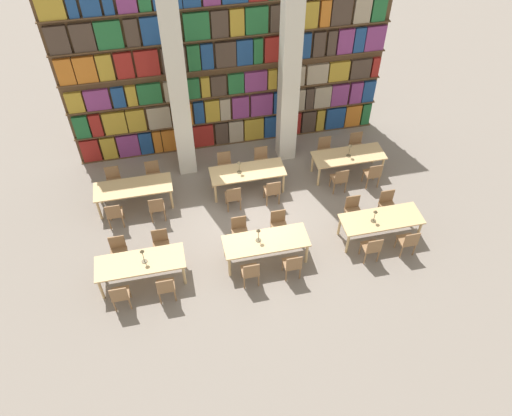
{
  "coord_description": "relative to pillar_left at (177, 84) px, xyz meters",
  "views": [
    {
      "loc": [
        -2.0,
        -9.26,
        10.27
      ],
      "look_at": [
        0.0,
        -0.14,
        0.66
      ],
      "focal_mm": 35.0,
      "sensor_mm": 36.0,
      "label": 1
    }
  ],
  "objects": [
    {
      "name": "chair_11",
      "position": [
        5.17,
        -3.24,
        -2.52
      ],
      "size": [
        0.42,
        0.4,
        0.88
      ],
      "rotation": [
        0.0,
        0.0,
        3.14
      ],
      "color": "olive",
      "rests_on": "ground_plane"
    },
    {
      "name": "chair_18",
      "position": [
        2.2,
        -2.03,
        -2.52
      ],
      "size": [
        0.42,
        0.4,
        0.88
      ],
      "color": "olive",
      "rests_on": "ground_plane"
    },
    {
      "name": "reading_table_3",
      "position": [
        -1.63,
        -1.31,
        -2.35
      ],
      "size": [
        2.16,
        0.8,
        0.73
      ],
      "color": "tan",
      "rests_on": "ground_plane"
    },
    {
      "name": "pillar_left",
      "position": [
        0.0,
        0.0,
        0.0
      ],
      "size": [
        0.52,
        0.52,
        6.0
      ],
      "color": "silver",
      "rests_on": "ground_plane"
    },
    {
      "name": "chair_23",
      "position": [
        5.25,
        -0.6,
        -2.52
      ],
      "size": [
        0.42,
        0.4,
        0.88
      ],
      "rotation": [
        0.0,
        0.0,
        3.14
      ],
      "color": "olive",
      "rests_on": "ground_plane"
    },
    {
      "name": "chair_16",
      "position": [
        1.08,
        -2.03,
        -2.52
      ],
      "size": [
        0.42,
        0.4,
        0.88
      ],
      "color": "olive",
      "rests_on": "ground_plane"
    },
    {
      "name": "desk_lamp_3",
      "position": [
        1.39,
        -1.35,
        -1.99
      ],
      "size": [
        0.14,
        0.14,
        0.42
      ],
      "color": "brown",
      "rests_on": "reading_table_4"
    },
    {
      "name": "chair_12",
      "position": [
        -2.19,
        -1.99,
        -2.52
      ],
      "size": [
        0.42,
        0.4,
        0.88
      ],
      "color": "olive",
      "rests_on": "ground_plane"
    },
    {
      "name": "chair_5",
      "position": [
        1.01,
        -3.33,
        -2.52
      ],
      "size": [
        0.42,
        0.4,
        0.88
      ],
      "rotation": [
        0.0,
        0.0,
        3.14
      ],
      "color": "olive",
      "rests_on": "ground_plane"
    },
    {
      "name": "chair_7",
      "position": [
        2.07,
        -3.33,
        -2.52
      ],
      "size": [
        0.42,
        0.4,
        0.88
      ],
      "rotation": [
        0.0,
        0.0,
        3.14
      ],
      "color": "olive",
      "rests_on": "ground_plane"
    },
    {
      "name": "desk_lamp_0",
      "position": [
        -1.47,
        -4.04,
        -1.97
      ],
      "size": [
        0.14,
        0.14,
        0.44
      ],
      "color": "brown",
      "rests_on": "reading_table_0"
    },
    {
      "name": "reading_table_0",
      "position": [
        -1.58,
        -4.02,
        -2.35
      ],
      "size": [
        2.16,
        0.8,
        0.73
      ],
      "color": "tan",
      "rests_on": "ground_plane"
    },
    {
      "name": "chair_20",
      "position": [
        4.23,
        -1.97,
        -2.52
      ],
      "size": [
        0.42,
        0.4,
        0.88
      ],
      "color": "olive",
      "rests_on": "ground_plane"
    },
    {
      "name": "chair_2",
      "position": [
        -1.05,
        -4.71,
        -2.52
      ],
      "size": [
        0.42,
        0.4,
        0.88
      ],
      "color": "olive",
      "rests_on": "ground_plane"
    },
    {
      "name": "reading_table_4",
      "position": [
        1.63,
        -1.34,
        -2.35
      ],
      "size": [
        2.16,
        0.8,
        0.73
      ],
      "color": "tan",
      "rests_on": "ground_plane"
    },
    {
      "name": "chair_9",
      "position": [
        4.18,
        -3.24,
        -2.52
      ],
      "size": [
        0.42,
        0.4,
        0.88
      ],
      "rotation": [
        0.0,
        0.0,
        3.14
      ],
      "color": "olive",
      "rests_on": "ground_plane"
    },
    {
      "name": "chair_15",
      "position": [
        -1.05,
        -0.62,
        -2.52
      ],
      "size": [
        0.42,
        0.4,
        0.88
      ],
      "rotation": [
        0.0,
        0.0,
        3.14
      ],
      "color": "olive",
      "rests_on": "ground_plane"
    },
    {
      "name": "chair_1",
      "position": [
        -2.12,
        -3.33,
        -2.52
      ],
      "size": [
        0.42,
        0.4,
        0.88
      ],
      "rotation": [
        0.0,
        0.0,
        3.14
      ],
      "color": "olive",
      "rests_on": "ground_plane"
    },
    {
      "name": "chair_17",
      "position": [
        1.08,
        -0.66,
        -2.52
      ],
      "size": [
        0.42,
        0.4,
        0.88
      ],
      "rotation": [
        0.0,
        0.0,
        3.14
      ],
      "color": "olive",
      "rests_on": "ground_plane"
    },
    {
      "name": "reading_table_5",
      "position": [
        4.72,
        -1.28,
        -2.35
      ],
      "size": [
        2.16,
        0.8,
        0.73
      ],
      "color": "tan",
      "rests_on": "ground_plane"
    },
    {
      "name": "pillar_center",
      "position": [
        3.13,
        0.0,
        0.0
      ],
      "size": [
        0.52,
        0.52,
        6.0
      ],
      "color": "silver",
      "rests_on": "ground_plane"
    },
    {
      "name": "chair_4",
      "position": [
        1.01,
        -4.7,
        -2.52
      ],
      "size": [
        0.42,
        0.4,
        0.88
      ],
      "color": "olive",
      "rests_on": "ground_plane"
    },
    {
      "name": "reading_table_2",
      "position": [
        4.68,
        -3.92,
        -2.35
      ],
      "size": [
        2.16,
        0.8,
        0.73
      ],
      "color": "tan",
      "rests_on": "ground_plane"
    },
    {
      "name": "chair_21",
      "position": [
        4.23,
        -0.6,
        -2.52
      ],
      "size": [
        0.42,
        0.4,
        0.88
      ],
      "rotation": [
        0.0,
        0.0,
        3.14
      ],
      "color": "olive",
      "rests_on": "ground_plane"
    },
    {
      "name": "bookshelf_bank",
      "position": [
        1.57,
        1.03,
        -0.36
      ],
      "size": [
        9.61,
        0.35,
        5.5
      ],
      "color": "brown",
      "rests_on": "ground_plane"
    },
    {
      "name": "chair_0",
      "position": [
        -2.12,
        -4.71,
        -2.52
      ],
      "size": [
        0.42,
        0.4,
        0.88
      ],
      "color": "olive",
      "rests_on": "ground_plane"
    },
    {
      "name": "desk_lamp_1",
      "position": [
        1.36,
        -3.97,
        -1.98
      ],
      "size": [
        0.14,
        0.14,
        0.43
      ],
      "color": "brown",
      "rests_on": "reading_table_1"
    },
    {
      "name": "chair_14",
      "position": [
        -1.05,
        -1.99,
        -2.52
      ],
      "size": [
        0.42,
        0.4,
        0.88
      ],
      "color": "olive",
      "rests_on": "ground_plane"
    },
    {
      "name": "chair_10",
      "position": [
        5.17,
        -4.61,
        -2.52
      ],
      "size": [
        0.42,
        0.4,
        0.88
      ],
      "color": "olive",
      "rests_on": "ground_plane"
    },
    {
      "name": "reading_table_1",
      "position": [
        1.55,
        -4.01,
        -2.35
      ],
      "size": [
        2.16,
        0.8,
        0.73
      ],
      "color": "tan",
      "rests_on": "ground_plane"
    },
    {
      "name": "chair_3",
      "position": [
        -1.05,
        -3.33,
        -2.52
      ],
      "size": [
        0.42,
        0.4,
        0.88
      ],
      "rotation": [
        0.0,
        0.0,
        3.14
      ],
      "color": "olive",
      "rests_on": "ground_plane"
    },
    {
      "name": "chair_8",
      "position": [
        4.18,
        -4.61,
        -2.52
      ],
      "size": [
        0.42,
        0.4,
        0.88
      ],
      "color": "olive",
      "rests_on": "ground_plane"
    },
    {
      "name": "ground_plane",
      "position": [
        1.56,
        -2.64,
        -3.0
      ],
      "size": [
        40.0,
        40.0,
        0.0
      ],
      "primitive_type": "plane",
      "color": "gray"
    },
    {
      "name": "desk_lamp_2",
      "position": [
        4.43,
        -3.96,
        -2.0
      ],
      "size": [
        0.14,
        0.14,
        0.4
      ],
      "color": "brown",
      "rests_on": "reading_table_2"
    },
    {
      "name": "chair_6",
      "position": [
        2.07,
        -4.7,
        -2.52
      ],
      "size": [
        0.42,
        0.4,
        0.88
      ],
      "color": "olive",
      "rests_on": "ground_plane"
    },
    {
      "name": "chair_13",
      "position": [
        -2.19,
        -0.62,
        -2.52
      ],
      "size": [
        0.42,
        0.4,
        0.88
      ],
      "rotation": [
        0.0,
        0.0,
        3.14
      ],
      "color": "olive",
      "rests_on": "ground_plane"
    },
    {
      "name": "desk_lamp_4",
      "position": [
        4.7,
        -1.33,
        -1.97
      ],
      "size": [
        0.14,
        0.14,
        0.44
      ],
      "color": "brown",
      "rests_on": "reading_table_5"
    },
    {
      "name": "chair_19",
      "position": [
        2.2,
        -0.66,
        -2.52
      ],
      "size": [
        0.42,
        0.4,
        0.88
      ],
      "rotation": [
        0.0,
        0.0,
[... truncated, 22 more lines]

